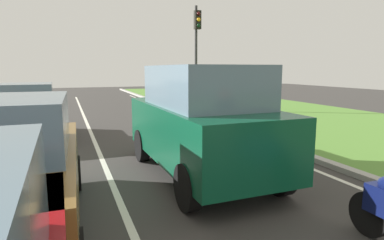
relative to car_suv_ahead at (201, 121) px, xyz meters
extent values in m
plane|color=#383533|center=(-1.11, 5.42, -1.17)|extent=(60.00, 60.00, 0.00)
cube|color=silver|center=(-1.81, 5.42, -1.16)|extent=(0.12, 32.00, 0.01)
cube|color=silver|center=(2.49, 5.42, -1.16)|extent=(0.12, 32.00, 0.01)
cube|color=#548433|center=(7.39, 5.42, -1.14)|extent=(9.00, 48.00, 0.06)
cube|color=#9E9B93|center=(2.99, 5.42, -1.11)|extent=(0.24, 48.00, 0.12)
cube|color=#0C472D|center=(0.00, 0.04, -0.24)|extent=(1.97, 4.53, 1.10)
cube|color=slate|center=(0.00, -0.11, 0.71)|extent=(1.74, 2.72, 0.80)
cylinder|color=black|center=(-0.90, 1.56, -0.79)|extent=(0.23, 0.76, 0.76)
cylinder|color=black|center=(0.85, 1.58, -0.79)|extent=(0.23, 0.76, 0.76)
cylinder|color=black|center=(-0.85, -1.50, -0.79)|extent=(0.23, 0.76, 0.76)
cylinder|color=black|center=(0.90, -1.48, -0.79)|extent=(0.23, 0.76, 0.76)
cube|color=brown|center=(-3.34, -1.37, -0.43)|extent=(1.89, 4.35, 0.84)
cube|color=slate|center=(-3.34, -1.47, 0.34)|extent=(1.62, 2.15, 0.70)
cylinder|color=black|center=(-2.48, 0.07, -0.85)|extent=(0.24, 0.65, 0.64)
cube|color=#474C51|center=(-3.68, 5.19, -0.47)|extent=(1.72, 3.73, 0.80)
cube|color=slate|center=(-3.67, 4.94, 0.27)|extent=(1.52, 1.93, 0.68)
cylinder|color=black|center=(-4.46, 6.43, -0.87)|extent=(0.23, 0.60, 0.60)
cylinder|color=black|center=(-2.95, 6.46, -0.87)|extent=(0.23, 0.60, 0.60)
cylinder|color=black|center=(-2.90, 3.95, -0.87)|extent=(0.23, 0.60, 0.60)
cylinder|color=black|center=(1.13, -3.11, -0.87)|extent=(0.12, 0.60, 0.60)
cylinder|color=#2D2D2D|center=(3.80, 9.72, 1.51)|extent=(0.14, 0.14, 5.35)
cube|color=black|center=(3.80, 9.52, 3.47)|extent=(0.32, 0.24, 0.90)
sphere|color=#3F0F0F|center=(3.80, 9.39, 3.75)|extent=(0.20, 0.20, 0.20)
sphere|color=#F2AD19|center=(3.80, 9.39, 3.47)|extent=(0.20, 0.20, 0.20)
sphere|color=black|center=(3.80, 9.39, 3.19)|extent=(0.20, 0.20, 0.20)
camera|label=1|loc=(-2.55, -6.05, 1.04)|focal=30.46mm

